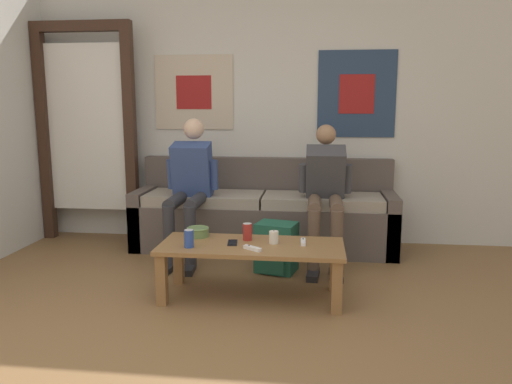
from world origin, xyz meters
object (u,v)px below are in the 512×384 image
backpack (276,249)px  game_controller_near_left (252,248)px  ceramic_bowl (198,231)px  pillar_candle (274,237)px  drink_can_red (247,232)px  cell_phone (233,243)px  coffee_table (251,253)px  person_seated_teen (325,188)px  couch (264,217)px  game_controller_near_right (303,242)px  drink_can_blue (189,239)px  person_seated_adult (189,183)px

backpack → game_controller_near_left: (-0.11, -0.71, 0.21)m
ceramic_bowl → pillar_candle: 0.59m
drink_can_red → game_controller_near_left: drink_can_red is taller
ceramic_bowl → cell_phone: (0.29, -0.15, -0.03)m
ceramic_bowl → drink_can_red: size_ratio=1.34×
coffee_table → person_seated_teen: size_ratio=1.09×
couch → game_controller_near_right: bearing=-71.3°
game_controller_near_left → cell_phone: 0.21m
ceramic_bowl → drink_can_blue: size_ratio=1.34×
ceramic_bowl → person_seated_adult: bearing=108.7°
pillar_candle → game_controller_near_right: bearing=5.8°
ceramic_bowl → game_controller_near_right: ceramic_bowl is taller
coffee_table → game_controller_near_left: 0.16m
drink_can_blue → cell_phone: bearing=25.0°
pillar_candle → cell_phone: (-0.29, -0.03, -0.04)m
drink_can_blue → cell_phone: 0.32m
game_controller_near_right → ceramic_bowl: bearing=172.9°
couch → drink_can_red: size_ratio=19.74×
coffee_table → drink_can_blue: size_ratio=10.44×
ceramic_bowl → game_controller_near_left: 0.54m
couch → pillar_candle: couch is taller
coffee_table → drink_can_blue: bearing=-163.5°
drink_can_red → game_controller_near_left: 0.26m
backpack → ceramic_bowl: size_ratio=2.46×
pillar_candle → game_controller_near_left: bearing=-126.2°
couch → game_controller_near_left: size_ratio=17.94×
person_seated_adult → coffee_table: bearing=-53.1°
ceramic_bowl → cell_phone: size_ratio=1.16×
drink_can_blue → pillar_candle: bearing=16.2°
backpack → drink_can_blue: 0.92m
game_controller_near_right → cell_phone: 0.50m
person_seated_adult → game_controller_near_right: 1.35m
couch → drink_can_red: (0.00, -1.15, 0.15)m
backpack → game_controller_near_right: game_controller_near_right is taller
game_controller_near_right → cell_phone: bearing=-173.6°
coffee_table → cell_phone: size_ratio=9.05×
person_seated_teen → game_controller_near_right: bearing=-100.8°
person_seated_teen → drink_can_red: size_ratio=9.54×
backpack → cell_phone: size_ratio=2.86×
person_seated_teen → cell_phone: person_seated_teen is taller
backpack → cell_phone: bearing=-115.1°
ceramic_bowl → pillar_candle: (0.58, -0.12, 0.01)m
backpack → ceramic_bowl: ceramic_bowl is taller
person_seated_adult → game_controller_near_left: (0.69, -1.03, -0.27)m
coffee_table → drink_can_red: (-0.04, 0.11, 0.13)m
person_seated_teen → ceramic_bowl: size_ratio=7.12×
ceramic_bowl → pillar_candle: bearing=-11.6°
couch → drink_can_blue: bearing=-105.1°
drink_can_blue → ceramic_bowl: bearing=91.0°
pillar_candle → game_controller_near_right: size_ratio=0.70×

